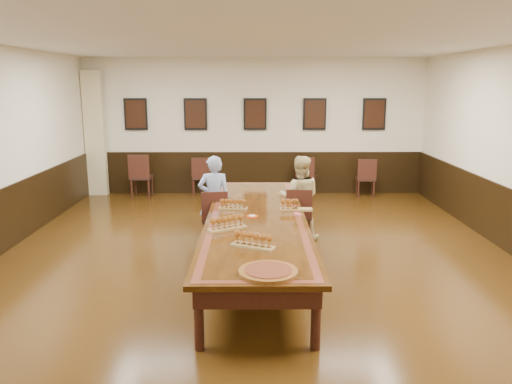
{
  "coord_description": "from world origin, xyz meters",
  "views": [
    {
      "loc": [
        -0.04,
        -6.87,
        2.62
      ],
      "look_at": [
        0.0,
        0.5,
        1.0
      ],
      "focal_mm": 35.0,
      "sensor_mm": 36.0,
      "label": 1
    }
  ],
  "objects_px": {
    "spare_chair_c": "(306,176)",
    "carved_platter": "(268,272)",
    "spare_chair_b": "(200,176)",
    "conference_table": "(256,226)",
    "chair_man": "(215,216)",
    "spare_chair_a": "(141,176)",
    "person_man": "(214,199)",
    "chair_woman": "(299,214)",
    "person_woman": "(300,198)",
    "spare_chair_d": "(366,177)"
  },
  "relations": [
    {
      "from": "chair_man",
      "to": "spare_chair_d",
      "type": "height_order",
      "value": "chair_man"
    },
    {
      "from": "spare_chair_b",
      "to": "spare_chair_c",
      "type": "bearing_deg",
      "value": 167.96
    },
    {
      "from": "spare_chair_a",
      "to": "conference_table",
      "type": "relative_size",
      "value": 0.2
    },
    {
      "from": "spare_chair_c",
      "to": "carved_platter",
      "type": "height_order",
      "value": "spare_chair_c"
    },
    {
      "from": "spare_chair_d",
      "to": "carved_platter",
      "type": "distance_m",
      "value": 7.21
    },
    {
      "from": "spare_chair_b",
      "to": "spare_chair_d",
      "type": "height_order",
      "value": "spare_chair_b"
    },
    {
      "from": "chair_man",
      "to": "spare_chair_a",
      "type": "distance_m",
      "value": 3.94
    },
    {
      "from": "spare_chair_a",
      "to": "person_woman",
      "type": "distance_m",
      "value": 4.66
    },
    {
      "from": "spare_chair_c",
      "to": "conference_table",
      "type": "distance_m",
      "value": 4.87
    },
    {
      "from": "person_man",
      "to": "person_woman",
      "type": "bearing_deg",
      "value": 179.68
    },
    {
      "from": "chair_woman",
      "to": "conference_table",
      "type": "xyz_separation_m",
      "value": [
        -0.73,
        -1.25,
        0.15
      ]
    },
    {
      "from": "person_man",
      "to": "person_woman",
      "type": "relative_size",
      "value": 1.02
    },
    {
      "from": "person_woman",
      "to": "carved_platter",
      "type": "relative_size",
      "value": 2.06
    },
    {
      "from": "spare_chair_b",
      "to": "conference_table",
      "type": "xyz_separation_m",
      "value": [
        1.3,
        -4.76,
        0.15
      ]
    },
    {
      "from": "person_woman",
      "to": "carved_platter",
      "type": "xyz_separation_m",
      "value": [
        -0.63,
        -3.53,
        0.06
      ]
    },
    {
      "from": "spare_chair_b",
      "to": "carved_platter",
      "type": "relative_size",
      "value": 1.32
    },
    {
      "from": "person_man",
      "to": "conference_table",
      "type": "height_order",
      "value": "person_man"
    },
    {
      "from": "spare_chair_c",
      "to": "conference_table",
      "type": "height_order",
      "value": "spare_chair_c"
    },
    {
      "from": "spare_chair_a",
      "to": "spare_chair_b",
      "type": "distance_m",
      "value": 1.37
    },
    {
      "from": "spare_chair_c",
      "to": "spare_chair_d",
      "type": "height_order",
      "value": "spare_chair_c"
    },
    {
      "from": "spare_chair_d",
      "to": "conference_table",
      "type": "height_order",
      "value": "spare_chair_d"
    },
    {
      "from": "chair_man",
      "to": "spare_chair_b",
      "type": "height_order",
      "value": "spare_chair_b"
    },
    {
      "from": "spare_chair_b",
      "to": "chair_woman",
      "type": "bearing_deg",
      "value": 108.97
    },
    {
      "from": "spare_chair_b",
      "to": "carved_platter",
      "type": "xyz_separation_m",
      "value": [
        1.41,
        -6.94,
        0.31
      ]
    },
    {
      "from": "spare_chair_b",
      "to": "person_man",
      "type": "bearing_deg",
      "value": 88.62
    },
    {
      "from": "person_woman",
      "to": "carved_platter",
      "type": "distance_m",
      "value": 3.58
    },
    {
      "from": "person_woman",
      "to": "carved_platter",
      "type": "height_order",
      "value": "person_woman"
    },
    {
      "from": "person_man",
      "to": "conference_table",
      "type": "relative_size",
      "value": 0.29
    },
    {
      "from": "conference_table",
      "to": "carved_platter",
      "type": "height_order",
      "value": "carved_platter"
    },
    {
      "from": "spare_chair_a",
      "to": "person_woman",
      "type": "xyz_separation_m",
      "value": [
        3.39,
        -3.19,
        0.2
      ]
    },
    {
      "from": "person_woman",
      "to": "spare_chair_d",
      "type": "bearing_deg",
      "value": -113.16
    },
    {
      "from": "spare_chair_a",
      "to": "spare_chair_b",
      "type": "bearing_deg",
      "value": -170.68
    },
    {
      "from": "chair_woman",
      "to": "spare_chair_a",
      "type": "distance_m",
      "value": 4.71
    },
    {
      "from": "spare_chair_c",
      "to": "spare_chair_d",
      "type": "distance_m",
      "value": 1.39
    },
    {
      "from": "chair_woman",
      "to": "spare_chair_c",
      "type": "bearing_deg",
      "value": -91.31
    },
    {
      "from": "person_man",
      "to": "chair_woman",
      "type": "bearing_deg",
      "value": 175.85
    },
    {
      "from": "spare_chair_a",
      "to": "spare_chair_c",
      "type": "xyz_separation_m",
      "value": [
        3.86,
        0.19,
        -0.04
      ]
    },
    {
      "from": "chair_woman",
      "to": "spare_chair_a",
      "type": "height_order",
      "value": "spare_chair_a"
    },
    {
      "from": "chair_man",
      "to": "spare_chair_b",
      "type": "distance_m",
      "value": 3.7
    },
    {
      "from": "spare_chair_b",
      "to": "conference_table",
      "type": "relative_size",
      "value": 0.18
    },
    {
      "from": "carved_platter",
      "to": "chair_man",
      "type": "bearing_deg",
      "value": 103.5
    },
    {
      "from": "spare_chair_b",
      "to": "spare_chair_c",
      "type": "height_order",
      "value": "spare_chair_c"
    },
    {
      "from": "chair_man",
      "to": "carved_platter",
      "type": "height_order",
      "value": "chair_man"
    },
    {
      "from": "spare_chair_c",
      "to": "carved_platter",
      "type": "bearing_deg",
      "value": 95.86
    },
    {
      "from": "chair_man",
      "to": "spare_chair_c",
      "type": "xyz_separation_m",
      "value": [
        1.89,
        3.61,
        0.01
      ]
    },
    {
      "from": "spare_chair_a",
      "to": "conference_table",
      "type": "xyz_separation_m",
      "value": [
        2.65,
        -4.53,
        0.1
      ]
    },
    {
      "from": "spare_chair_d",
      "to": "person_woman",
      "type": "relative_size",
      "value": 0.64
    },
    {
      "from": "chair_man",
      "to": "conference_table",
      "type": "relative_size",
      "value": 0.18
    },
    {
      "from": "chair_man",
      "to": "conference_table",
      "type": "bearing_deg",
      "value": 115.83
    },
    {
      "from": "chair_man",
      "to": "person_man",
      "type": "xyz_separation_m",
      "value": [
        -0.01,
        0.1,
        0.27
      ]
    }
  ]
}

